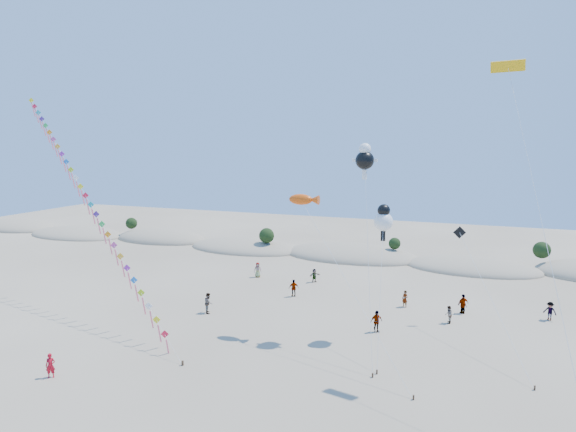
# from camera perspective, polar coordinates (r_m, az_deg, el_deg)

# --- Properties ---
(dune_ridge) EXTENTS (145.30, 11.49, 5.57)m
(dune_ridge) POSITION_cam_1_polar(r_m,az_deg,el_deg) (67.86, 8.28, -4.75)
(dune_ridge) COLOR gray
(dune_ridge) RESTS_ON ground
(kite_train) EXTENTS (31.00, 16.48, 21.62)m
(kite_train) POSITION_cam_1_polar(r_m,az_deg,el_deg) (50.13, -23.05, 2.51)
(kite_train) COLOR #3F2D1E
(kite_train) RESTS_ON ground
(fish_kite) EXTENTS (11.30, 8.81, 11.55)m
(fish_kite) POSITION_cam_1_polar(r_m,az_deg,el_deg) (39.05, 1.94, 1.89)
(fish_kite) COLOR #3F2D1E
(fish_kite) RESTS_ON ground
(cartoon_kite_low) EXTENTS (1.74, 7.52, 10.88)m
(cartoon_kite_low) POSITION_cam_1_polar(r_m,az_deg,el_deg) (38.70, 11.25, -0.41)
(cartoon_kite_low) COLOR #3F2D1E
(cartoon_kite_low) RESTS_ON ground
(cartoon_kite_high) EXTENTS (3.42, 8.17, 15.65)m
(cartoon_kite_high) POSITION_cam_1_polar(r_m,az_deg,el_deg) (38.62, 9.09, 6.75)
(cartoon_kite_high) COLOR #3F2D1E
(cartoon_kite_high) RESTS_ON ground
(parafoil_kite) EXTENTS (5.25, 13.34, 20.86)m
(parafoil_kite) POSITION_cam_1_polar(r_m,az_deg,el_deg) (34.76, 24.79, 15.00)
(parafoil_kite) COLOR #3F2D1E
(parafoil_kite) RESTS_ON ground
(dark_kite) EXTENTS (5.70, 11.47, 8.52)m
(dark_kite) POSITION_cam_1_polar(r_m,az_deg,el_deg) (42.02, 21.18, -5.17)
(dark_kite) COLOR #3F2D1E
(dark_kite) RESTS_ON ground
(flyer_foreground) EXTENTS (0.73, 0.66, 1.68)m
(flyer_foreground) POSITION_cam_1_polar(r_m,az_deg,el_deg) (37.33, -26.33, -15.61)
(flyer_foreground) COLOR #B20E1E
(flyer_foreground) RESTS_ON ground
(beachgoers) EXTENTS (31.29, 14.36, 1.89)m
(beachgoers) POSITION_cam_1_polar(r_m,az_deg,el_deg) (47.80, 8.76, -9.49)
(beachgoers) COLOR slate
(beachgoers) RESTS_ON ground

